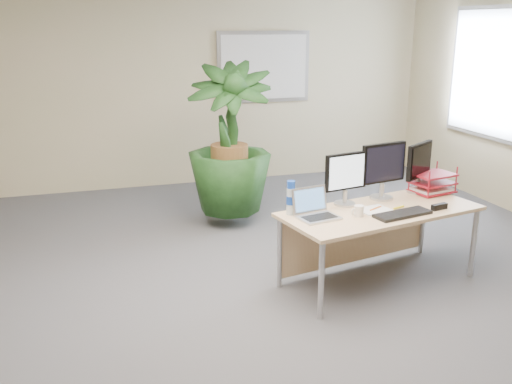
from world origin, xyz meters
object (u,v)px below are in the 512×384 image
object	(u,v)px
floor_plant	(229,157)
laptop	(315,210)
monitor_left	(346,175)
desk	(373,222)
monitor_right	(383,167)

from	to	relation	value
floor_plant	laptop	distance (m)	1.82
monitor_left	floor_plant	bearing A→B (deg)	110.23
desk	monitor_left	bearing A→B (deg)	150.21
floor_plant	laptop	xyz separation A→B (m)	(0.22, -1.81, -0.05)
desk	monitor_left	world-z (taller)	monitor_left
monitor_right	laptop	distance (m)	0.83
floor_plant	monitor_left	world-z (taller)	floor_plant
floor_plant	monitor_left	xyz separation A→B (m)	(0.59, -1.60, 0.15)
monitor_right	floor_plant	bearing A→B (deg)	122.32
desk	laptop	world-z (taller)	laptop
desk	monitor_right	xyz separation A→B (m)	(0.17, 0.18, 0.42)
monitor_left	laptop	world-z (taller)	monitor_left
floor_plant	monitor_right	xyz separation A→B (m)	(0.97, -1.53, 0.18)
floor_plant	laptop	world-z (taller)	floor_plant
monitor_left	monitor_right	xyz separation A→B (m)	(0.38, 0.06, 0.03)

